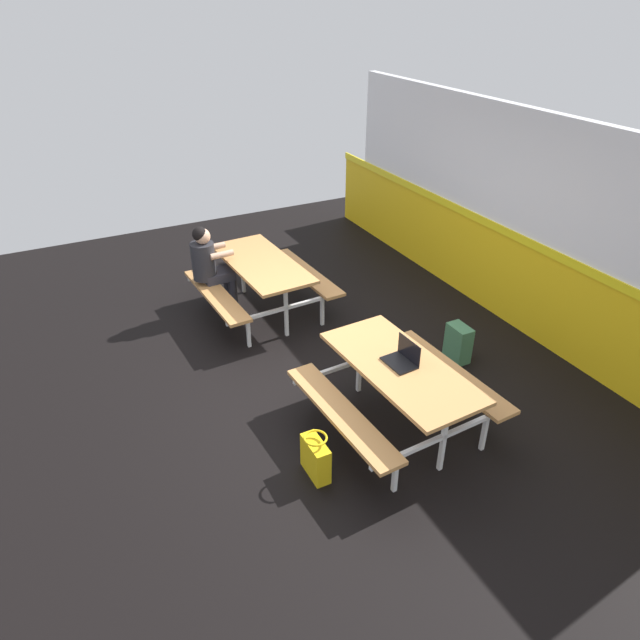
{
  "coord_description": "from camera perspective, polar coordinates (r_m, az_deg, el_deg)",
  "views": [
    {
      "loc": [
        4.87,
        -2.33,
        3.78
      ],
      "look_at": [
        0.0,
        0.14,
        0.55
      ],
      "focal_mm": 32.05,
      "sensor_mm": 36.0,
      "label": 1
    }
  ],
  "objects": [
    {
      "name": "student_nearer",
      "position": [
        7.44,
        -10.96,
        5.63
      ],
      "size": [
        0.38,
        0.53,
        1.21
      ],
      "color": "#2D2D38",
      "rests_on": "ground"
    },
    {
      "name": "accent_backdrop",
      "position": [
        7.48,
        18.39,
        9.24
      ],
      "size": [
        8.0,
        0.14,
        2.6
      ],
      "color": "yellow",
      "rests_on": "ground"
    },
    {
      "name": "tote_bag_bright",
      "position": [
        5.15,
        -0.44,
        -13.57
      ],
      "size": [
        0.34,
        0.21,
        0.43
      ],
      "color": "yellow",
      "rests_on": "ground"
    },
    {
      "name": "ground_plane",
      "position": [
        6.59,
        -1.13,
        -4.48
      ],
      "size": [
        10.0,
        10.0,
        0.02
      ],
      "primitive_type": "cube",
      "color": "black"
    },
    {
      "name": "laptop_dark",
      "position": [
        5.35,
        8.24,
        -3.8
      ],
      "size": [
        0.33,
        0.24,
        0.22
      ],
      "color": "black",
      "rests_on": "picnic_table_right"
    },
    {
      "name": "backpack_dark",
      "position": [
        6.74,
        13.67,
        -2.27
      ],
      "size": [
        0.3,
        0.22,
        0.44
      ],
      "color": "#3F724C",
      "rests_on": "ground"
    },
    {
      "name": "picnic_table_left",
      "position": [
        7.37,
        -5.82,
        4.65
      ],
      "size": [
        1.73,
        1.63,
        0.74
      ],
      "color": "tan",
      "rests_on": "ground"
    },
    {
      "name": "picnic_table_right",
      "position": [
        5.44,
        7.91,
        -5.9
      ],
      "size": [
        1.73,
        1.63,
        0.74
      ],
      "color": "tan",
      "rests_on": "ground"
    }
  ]
}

